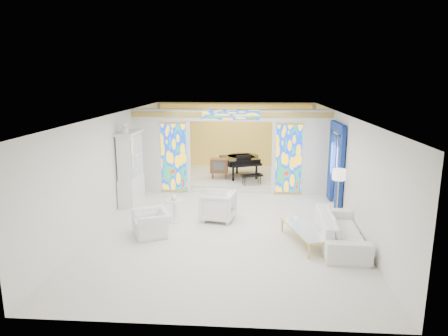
# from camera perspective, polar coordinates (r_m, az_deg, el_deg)

# --- Properties ---
(floor) EXTENTS (12.00, 12.00, 0.00)m
(floor) POSITION_cam_1_polar(r_m,az_deg,el_deg) (12.58, 0.50, -6.07)
(floor) COLOR white
(floor) RESTS_ON ground
(ceiling) EXTENTS (7.00, 12.00, 0.02)m
(ceiling) POSITION_cam_1_polar(r_m,az_deg,el_deg) (11.95, 0.53, 7.68)
(ceiling) COLOR white
(ceiling) RESTS_ON wall_back
(wall_back) EXTENTS (7.00, 0.02, 3.00)m
(wall_back) POSITION_cam_1_polar(r_m,az_deg,el_deg) (18.08, 1.64, 4.59)
(wall_back) COLOR white
(wall_back) RESTS_ON floor
(wall_front) EXTENTS (7.00, 0.02, 3.00)m
(wall_front) POSITION_cam_1_polar(r_m,az_deg,el_deg) (6.45, -2.69, -10.55)
(wall_front) COLOR white
(wall_front) RESTS_ON floor
(wall_left) EXTENTS (0.02, 12.00, 3.00)m
(wall_left) POSITION_cam_1_polar(r_m,az_deg,el_deg) (12.86, -15.25, 0.83)
(wall_left) COLOR white
(wall_left) RESTS_ON floor
(wall_right) EXTENTS (0.02, 12.00, 3.00)m
(wall_right) POSITION_cam_1_polar(r_m,az_deg,el_deg) (12.48, 16.78, 0.37)
(wall_right) COLOR white
(wall_right) RESTS_ON floor
(partition_wall) EXTENTS (7.00, 0.22, 3.00)m
(partition_wall) POSITION_cam_1_polar(r_m,az_deg,el_deg) (14.11, 1.00, 2.93)
(partition_wall) COLOR white
(partition_wall) RESTS_ON floor
(stained_glass_left) EXTENTS (0.90, 0.04, 2.40)m
(stained_glass_left) POSITION_cam_1_polar(r_m,az_deg,el_deg) (14.31, -7.18, 1.53)
(stained_glass_left) COLOR gold
(stained_glass_left) RESTS_ON partition_wall
(stained_glass_right) EXTENTS (0.90, 0.04, 2.40)m
(stained_glass_right) POSITION_cam_1_polar(r_m,az_deg,el_deg) (14.11, 9.23, 1.31)
(stained_glass_right) COLOR gold
(stained_glass_right) RESTS_ON partition_wall
(stained_glass_transom) EXTENTS (2.00, 0.04, 0.34)m
(stained_glass_transom) POSITION_cam_1_polar(r_m,az_deg,el_deg) (13.85, 0.99, 7.62)
(stained_glass_transom) COLOR gold
(stained_glass_transom) RESTS_ON partition_wall
(alcove_platform) EXTENTS (6.80, 3.80, 0.18)m
(alcove_platform) POSITION_cam_1_polar(r_m,az_deg,el_deg) (16.48, 1.35, -1.19)
(alcove_platform) COLOR white
(alcove_platform) RESTS_ON floor
(gold_curtain_back) EXTENTS (6.70, 0.10, 2.90)m
(gold_curtain_back) POSITION_cam_1_polar(r_m,az_deg,el_deg) (17.96, 1.63, 4.54)
(gold_curtain_back) COLOR #FFCD58
(gold_curtain_back) RESTS_ON wall_back
(chandelier) EXTENTS (0.48, 0.48, 0.30)m
(chandelier) POSITION_cam_1_polar(r_m,az_deg,el_deg) (15.97, 2.10, 7.31)
(chandelier) COLOR gold
(chandelier) RESTS_ON ceiling
(blue_drapes) EXTENTS (0.14, 1.85, 2.65)m
(blue_drapes) POSITION_cam_1_polar(r_m,az_deg,el_deg) (13.11, 15.71, 1.36)
(blue_drapes) COLOR navy
(blue_drapes) RESTS_ON wall_right
(china_cabinet) EXTENTS (0.56, 1.46, 2.72)m
(china_cabinet) POSITION_cam_1_polar(r_m,az_deg,el_deg) (13.40, -13.20, -0.04)
(china_cabinet) COLOR white
(china_cabinet) RESTS_ON floor
(armchair_left) EXTENTS (1.22, 1.28, 0.65)m
(armchair_left) POSITION_cam_1_polar(r_m,az_deg,el_deg) (10.76, -10.32, -7.76)
(armchair_left) COLOR silver
(armchair_left) RESTS_ON floor
(armchair_right) EXTENTS (1.08, 1.06, 0.85)m
(armchair_right) POSITION_cam_1_polar(r_m,az_deg,el_deg) (11.64, -0.87, -5.42)
(armchair_right) COLOR silver
(armchair_right) RESTS_ON floor
(sofa) EXTENTS (1.12, 2.62, 0.75)m
(sofa) POSITION_cam_1_polar(r_m,az_deg,el_deg) (10.40, 16.31, -8.50)
(sofa) COLOR white
(sofa) RESTS_ON floor
(side_table) EXTENTS (0.58, 0.58, 0.65)m
(side_table) POSITION_cam_1_polar(r_m,az_deg,el_deg) (11.58, -7.11, -5.61)
(side_table) COLOR white
(side_table) RESTS_ON floor
(vase) EXTENTS (0.22, 0.22, 0.19)m
(vase) POSITION_cam_1_polar(r_m,az_deg,el_deg) (11.48, -7.16, -4.08)
(vase) COLOR silver
(vase) RESTS_ON side_table
(coffee_table) EXTENTS (1.07, 1.91, 0.41)m
(coffee_table) POSITION_cam_1_polar(r_m,az_deg,el_deg) (10.23, 11.31, -8.59)
(coffee_table) COLOR white
(coffee_table) RESTS_ON floor
(floor_lamp) EXTENTS (0.44, 0.44, 1.54)m
(floor_lamp) POSITION_cam_1_polar(r_m,az_deg,el_deg) (11.73, 16.10, -1.26)
(floor_lamp) COLOR gold
(floor_lamp) RESTS_ON floor
(grand_piano) EXTENTS (1.80, 2.72, 0.97)m
(grand_piano) POSITION_cam_1_polar(r_m,az_deg,el_deg) (16.08, 2.52, 1.16)
(grand_piano) COLOR black
(grand_piano) RESTS_ON alcove_platform
(tv_console) EXTENTS (0.68, 0.48, 0.79)m
(tv_console) POSITION_cam_1_polar(r_m,az_deg,el_deg) (15.67, -0.69, 0.34)
(tv_console) COLOR brown
(tv_console) RESTS_ON alcove_platform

